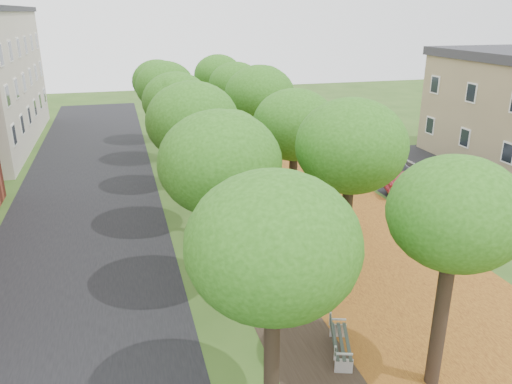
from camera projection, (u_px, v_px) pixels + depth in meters
street_asphalt at (85, 220)px, 25.33m from camera, size 8.00×70.00×0.01m
footpath at (229, 206)px, 27.21m from camera, size 3.20×70.00×0.01m
leaf_verge at (314, 197)px, 28.46m from camera, size 7.50×70.00×0.01m
parking_lot at (434, 179)px, 31.51m from camera, size 9.00×16.00×0.01m
tree_row_west at (184, 117)px, 24.95m from camera, size 3.82×33.82×6.69m
tree_row_east at (275, 112)px, 26.16m from camera, size 3.82×33.82×6.69m
bench at (339, 341)px, 15.27m from camera, size 1.12×1.97×0.89m
car_silver at (455, 191)px, 27.52m from camera, size 4.16×2.20×1.35m
car_red at (424, 186)px, 28.24m from camera, size 4.48×2.62×1.40m
car_grey at (397, 170)px, 30.86m from camera, size 5.54×3.90×1.49m
car_white at (383, 164)px, 32.48m from camera, size 4.70×2.27×1.29m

